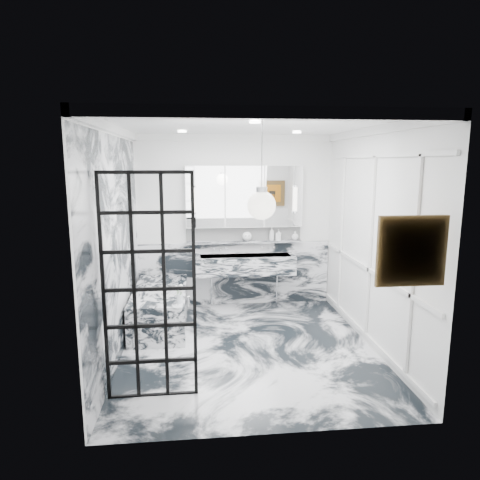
{
  "coord_description": "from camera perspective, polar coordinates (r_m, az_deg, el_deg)",
  "views": [
    {
      "loc": [
        -0.62,
        -5.16,
        2.37
      ],
      "look_at": [
        -0.04,
        0.5,
        1.33
      ],
      "focal_mm": 32.0,
      "sensor_mm": 36.0,
      "label": 1
    }
  ],
  "objects": [
    {
      "name": "mirror_cabinet",
      "position": [
        6.95,
        0.57,
        5.83
      ],
      "size": [
        1.9,
        0.16,
        1.0
      ],
      "primitive_type": "cube",
      "color": "white",
      "rests_on": "wall_back"
    },
    {
      "name": "sconce_right",
      "position": [
        7.0,
        7.37,
        5.44
      ],
      "size": [
        0.07,
        0.07,
        0.4
      ],
      "primitive_type": "cylinder",
      "color": "white",
      "rests_on": "mirror_cabinet"
    },
    {
      "name": "face_pot",
      "position": [
        7.03,
        0.93,
        0.49
      ],
      "size": [
        0.16,
        0.16,
        0.16
      ],
      "primitive_type": "sphere",
      "color": "white",
      "rests_on": "ledge"
    },
    {
      "name": "artwork",
      "position": [
        3.93,
        21.92,
        -1.38
      ],
      "size": [
        0.52,
        0.05,
        0.52
      ],
      "primitive_type": "cube",
      "color": "orange",
      "rests_on": "wall_front"
    },
    {
      "name": "wall_left",
      "position": [
        5.34,
        -16.26,
        -0.52
      ],
      "size": [
        0.0,
        3.6,
        3.6
      ],
      "primitive_type": "plane",
      "rotation": [
        1.57,
        0.0,
        1.57
      ],
      "color": "white",
      "rests_on": "floor"
    },
    {
      "name": "crittall_door",
      "position": [
        4.32,
        -11.99,
        -6.43
      ],
      "size": [
        0.88,
        0.05,
        2.28
      ],
      "primitive_type": null,
      "rotation": [
        0.0,
        0.0,
        0.01
      ],
      "color": "black",
      "rests_on": "floor"
    },
    {
      "name": "wall_back",
      "position": [
        7.06,
        -0.71,
        2.46
      ],
      "size": [
        3.6,
        0.0,
        3.6
      ],
      "primitive_type": "plane",
      "rotation": [
        1.57,
        0.0,
        0.0
      ],
      "color": "white",
      "rests_on": "floor"
    },
    {
      "name": "subway_tile",
      "position": [
        7.08,
        0.51,
        0.9
      ],
      "size": [
        1.9,
        0.03,
        0.23
      ],
      "primitive_type": "cube",
      "color": "white",
      "rests_on": "wall_back"
    },
    {
      "name": "ledge",
      "position": [
        7.05,
        0.57,
        -0.27
      ],
      "size": [
        1.9,
        0.14,
        0.04
      ],
      "primitive_type": "cube",
      "color": "silver",
      "rests_on": "wall_back"
    },
    {
      "name": "sconce_left",
      "position": [
        6.82,
        -6.23,
        5.34
      ],
      "size": [
        0.07,
        0.07,
        0.4
      ],
      "primitive_type": "cylinder",
      "color": "white",
      "rests_on": "mirror_cabinet"
    },
    {
      "name": "soap_bottle_a",
      "position": [
        7.08,
        4.25,
        0.85
      ],
      "size": [
        0.09,
        0.09,
        0.23
      ],
      "primitive_type": "imported",
      "rotation": [
        0.0,
        0.0,
        -0.03
      ],
      "color": "#8C5919",
      "rests_on": "ledge"
    },
    {
      "name": "trough_sink",
      "position": [
        6.96,
        0.71,
        -3.27
      ],
      "size": [
        1.6,
        0.45,
        0.3
      ],
      "primitive_type": "cube",
      "color": "silver",
      "rests_on": "wall_back"
    },
    {
      "name": "flower_vase",
      "position": [
        5.7,
        -8.03,
        -7.72
      ],
      "size": [
        0.08,
        0.08,
        0.12
      ],
      "primitive_type": "cylinder",
      "color": "silver",
      "rests_on": "bathtub"
    },
    {
      "name": "marble_clad_left",
      "position": [
        5.35,
        -16.07,
        -1.15
      ],
      "size": [
        0.02,
        3.56,
        2.68
      ],
      "primitive_type": "cube",
      "color": "silver",
      "rests_on": "floor"
    },
    {
      "name": "soap_bottle_b",
      "position": [
        7.1,
        5.17,
        0.71
      ],
      "size": [
        0.11,
        0.11,
        0.19
      ],
      "primitive_type": "imported",
      "rotation": [
        0.0,
        0.0,
        -0.35
      ],
      "color": "#4C4C51",
      "rests_on": "ledge"
    },
    {
      "name": "panel_molding",
      "position": [
        5.71,
        16.96,
        -0.89
      ],
      "size": [
        0.03,
        3.4,
        2.3
      ],
      "primitive_type": "cube",
      "color": "white",
      "rests_on": "floor"
    },
    {
      "name": "bathtub",
      "position": [
        6.43,
        -10.55,
        -8.82
      ],
      "size": [
        0.75,
        1.65,
        0.55
      ],
      "primitive_type": "cube",
      "color": "silver",
      "rests_on": "floor"
    },
    {
      "name": "wall_right",
      "position": [
        5.7,
        17.2,
        0.1
      ],
      "size": [
        0.0,
        3.6,
        3.6
      ],
      "primitive_type": "plane",
      "rotation": [
        1.57,
        0.0,
        -1.57
      ],
      "color": "white",
      "rests_on": "floor"
    },
    {
      "name": "wall_front",
      "position": [
        3.56,
        4.51,
        -5.53
      ],
      "size": [
        3.6,
        0.0,
        3.6
      ],
      "primitive_type": "plane",
      "rotation": [
        -1.57,
        0.0,
        0.0
      ],
      "color": "white",
      "rests_on": "floor"
    },
    {
      "name": "pendant_light",
      "position": [
        3.92,
        2.88,
        4.62
      ],
      "size": [
        0.26,
        0.26,
        0.26
      ],
      "primitive_type": "sphere",
      "color": "white",
      "rests_on": "ceiling"
    },
    {
      "name": "marble_clad_back",
      "position": [
        7.21,
        -0.68,
        -4.47
      ],
      "size": [
        3.18,
        0.05,
        1.05
      ],
      "primitive_type": "cube",
      "color": "silver",
      "rests_on": "floor"
    },
    {
      "name": "floor",
      "position": [
        5.72,
        0.98,
        -14.14
      ],
      "size": [
        3.6,
        3.6,
        0.0
      ],
      "primitive_type": "plane",
      "color": "silver",
      "rests_on": "ground"
    },
    {
      "name": "ceiling",
      "position": [
        5.22,
        1.08,
        15.08
      ],
      "size": [
        3.6,
        3.6,
        0.0
      ],
      "primitive_type": "plane",
      "rotation": [
        3.14,
        0.0,
        0.0
      ],
      "color": "white",
      "rests_on": "wall_back"
    },
    {
      "name": "soap_bottle_c",
      "position": [
        7.16,
        7.35,
        0.59
      ],
      "size": [
        0.15,
        0.15,
        0.15
      ],
      "primitive_type": "imported",
      "rotation": [
        0.0,
        0.0,
        0.37
      ],
      "color": "silver",
      "rests_on": "ledge"
    },
    {
      "name": "amber_bottle",
      "position": [
        7.09,
        4.27,
        0.34
      ],
      "size": [
        0.04,
        0.04,
        0.1
      ],
      "primitive_type": "cylinder",
      "color": "#8C5919",
      "rests_on": "ledge"
    }
  ]
}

